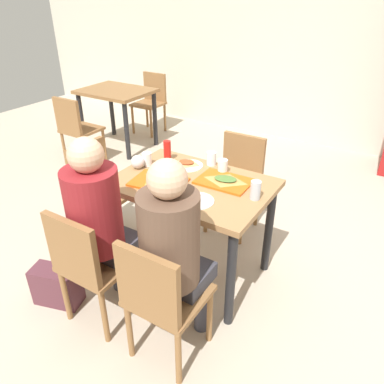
{
  "coord_description": "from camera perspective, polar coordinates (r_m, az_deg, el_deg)",
  "views": [
    {
      "loc": [
        1.19,
        -1.91,
        1.95
      ],
      "look_at": [
        0.0,
        0.0,
        0.7
      ],
      "focal_mm": 34.78,
      "sensor_mm": 36.0,
      "label": 1
    }
  ],
  "objects": [
    {
      "name": "chair_far_side",
      "position": [
        3.27,
        7.03,
        2.38
      ],
      "size": [
        0.4,
        0.4,
        0.84
      ],
      "color": "olive",
      "rests_on": "ground_plane"
    },
    {
      "name": "pizza_slice_c",
      "position": [
        2.79,
        -0.87,
        4.52
      ],
      "size": [
        0.18,
        0.16,
        0.02
      ],
      "color": "#DBAD60",
      "rests_on": "paper_plate_center"
    },
    {
      "name": "background_chair_far",
      "position": [
        5.67,
        -6.25,
        14.08
      ],
      "size": [
        0.4,
        0.4,
        0.84
      ],
      "color": "olive",
      "rests_on": "ground_plane"
    },
    {
      "name": "person_in_red",
      "position": [
        2.3,
        -13.96,
        -3.72
      ],
      "size": [
        0.32,
        0.42,
        1.25
      ],
      "color": "#383842",
      "rests_on": "ground_plane"
    },
    {
      "name": "plastic_cup_a",
      "position": [
        2.78,
        2.99,
        5.15
      ],
      "size": [
        0.07,
        0.07,
        0.1
      ],
      "primitive_type": "cylinder",
      "color": "white",
      "rests_on": "main_table"
    },
    {
      "name": "condiment_bottle",
      "position": [
        2.84,
        -3.81,
        6.31
      ],
      "size": [
        0.06,
        0.06,
        0.16
      ],
      "primitive_type": "cylinder",
      "color": "red",
      "rests_on": "main_table"
    },
    {
      "name": "ground_plane",
      "position": [
        2.99,
        0.0,
        -11.91
      ],
      "size": [
        10.0,
        10.0,
        0.02
      ],
      "primitive_type": "cube",
      "color": "#B7A893"
    },
    {
      "name": "back_wall",
      "position": [
        5.28,
        20.1,
        21.55
      ],
      "size": [
        10.0,
        0.1,
        2.8
      ],
      "primitive_type": "cube",
      "color": "beige",
      "rests_on": "ground_plane"
    },
    {
      "name": "paper_plate_center",
      "position": [
        2.77,
        -0.58,
        4.08
      ],
      "size": [
        0.22,
        0.22,
        0.01
      ],
      "primitive_type": "cylinder",
      "color": "white",
      "rests_on": "main_table"
    },
    {
      "name": "handbag",
      "position": [
        2.8,
        -20.01,
        -13.36
      ],
      "size": [
        0.35,
        0.25,
        0.28
      ],
      "primitive_type": "cube",
      "rotation": [
        0.0,
        0.0,
        0.29
      ],
      "color": "#592D38",
      "rests_on": "ground_plane"
    },
    {
      "name": "tray_red_far",
      "position": [
        2.54,
        4.92,
        1.64
      ],
      "size": [
        0.37,
        0.27,
        0.02
      ],
      "primitive_type": "cube",
      "rotation": [
        0.0,
        0.0,
        0.02
      ],
      "color": "#D85914",
      "rests_on": "main_table"
    },
    {
      "name": "foil_bundle",
      "position": [
        2.75,
        -8.31,
        4.6
      ],
      "size": [
        0.1,
        0.1,
        0.1
      ],
      "primitive_type": "sphere",
      "color": "silver",
      "rests_on": "main_table"
    },
    {
      "name": "paper_plate_near_edge",
      "position": [
        2.31,
        0.7,
        -1.37
      ],
      "size": [
        0.22,
        0.22,
        0.01
      ],
      "primitive_type": "cylinder",
      "color": "white",
      "rests_on": "main_table"
    },
    {
      "name": "soda_can",
      "position": [
        2.35,
        9.71,
        0.29
      ],
      "size": [
        0.07,
        0.07,
        0.12
      ],
      "primitive_type": "cylinder",
      "color": "#B7BCC6",
      "rests_on": "main_table"
    },
    {
      "name": "chair_left_end",
      "position": [
        3.2,
        -14.14,
        1.05
      ],
      "size": [
        0.4,
        0.4,
        0.84
      ],
      "color": "olive",
      "rests_on": "ground_plane"
    },
    {
      "name": "chair_near_right",
      "position": [
        2.08,
        -4.93,
        -15.63
      ],
      "size": [
        0.4,
        0.4,
        0.84
      ],
      "color": "olive",
      "rests_on": "ground_plane"
    },
    {
      "name": "person_in_brown_jacket",
      "position": [
        2.0,
        -2.84,
        -8.24
      ],
      "size": [
        0.32,
        0.42,
        1.25
      ],
      "color": "#383842",
      "rests_on": "ground_plane"
    },
    {
      "name": "pizza_slice_a",
      "position": [
        2.53,
        -4.73,
        1.94
      ],
      "size": [
        0.21,
        0.26,
        0.02
      ],
      "color": "#C68C47",
      "rests_on": "tray_red_near"
    },
    {
      "name": "chair_near_left",
      "position": [
        2.36,
        -15.63,
        -10.29
      ],
      "size": [
        0.4,
        0.4,
        0.84
      ],
      "color": "olive",
      "rests_on": "ground_plane"
    },
    {
      "name": "tray_red_near",
      "position": [
        2.54,
        -5.16,
        1.55
      ],
      "size": [
        0.39,
        0.31,
        0.02
      ],
      "primitive_type": "cube",
      "rotation": [
        0.0,
        0.0,
        0.14
      ],
      "color": "#D85914",
      "rests_on": "main_table"
    },
    {
      "name": "background_table",
      "position": [
        5.1,
        -11.48,
        13.66
      ],
      "size": [
        0.9,
        0.7,
        0.77
      ],
      "color": "olive",
      "rests_on": "ground_plane"
    },
    {
      "name": "plastic_cup_d",
      "position": [
        2.66,
        4.73,
        3.96
      ],
      "size": [
        0.07,
        0.07,
        0.1
      ],
      "primitive_type": "cylinder",
      "color": "white",
      "rests_on": "main_table"
    },
    {
      "name": "pizza_slice_b",
      "position": [
        2.53,
        5.14,
        1.93
      ],
      "size": [
        0.25,
        0.19,
        0.02
      ],
      "color": "#C68C47",
      "rests_on": "tray_red_far"
    },
    {
      "name": "plastic_cup_c",
      "position": [
        2.79,
        -6.92,
        5.03
      ],
      "size": [
        0.07,
        0.07,
        0.1
      ],
      "primitive_type": "cylinder",
      "color": "white",
      "rests_on": "main_table"
    },
    {
      "name": "plastic_cup_b",
      "position": [
        2.27,
        -3.64,
        -0.68
      ],
      "size": [
        0.07,
        0.07,
        0.1
      ],
      "primitive_type": "cylinder",
      "color": "white",
      "rests_on": "main_table"
    },
    {
      "name": "background_chair_near",
      "position": [
        4.66,
        -17.4,
        9.55
      ],
      "size": [
        0.4,
        0.4,
        0.84
      ],
      "color": "olive",
      "rests_on": "ground_plane"
    },
    {
      "name": "main_table",
      "position": [
        2.6,
        0.0,
        -0.75
      ],
      "size": [
        1.07,
        0.75,
        0.77
      ],
      "color": "#9E7247",
      "rests_on": "ground_plane"
    }
  ]
}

